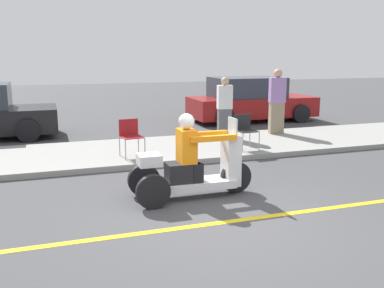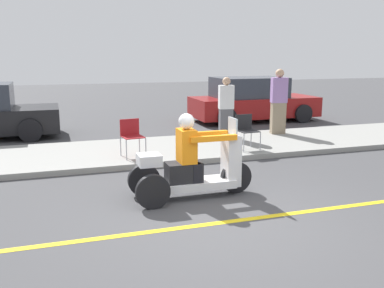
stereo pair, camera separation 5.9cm
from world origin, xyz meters
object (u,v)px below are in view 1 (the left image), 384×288
(folding_chair_curbside, at_px, (245,128))
(spectator_by_tree, at_px, (225,109))
(spectator_far_back, at_px, (277,103))
(parked_car_lot_left, at_px, (250,100))
(motorcycle_trike, at_px, (193,168))
(folding_chair_set_back, at_px, (130,134))

(folding_chair_curbside, bearing_deg, spectator_by_tree, 86.83)
(spectator_far_back, height_order, parked_car_lot_left, spectator_far_back)
(motorcycle_trike, height_order, spectator_far_back, spectator_far_back)
(spectator_by_tree, height_order, folding_chair_curbside, spectator_by_tree)
(spectator_far_back, height_order, folding_chair_set_back, spectator_far_back)
(parked_car_lot_left, bearing_deg, motorcycle_trike, -122.52)
(spectator_far_back, xyz_separation_m, parked_car_lot_left, (0.68, 3.07, -0.27))
(folding_chair_set_back, height_order, parked_car_lot_left, parked_car_lot_left)
(motorcycle_trike, bearing_deg, spectator_far_back, 46.76)
(motorcycle_trike, height_order, folding_chair_set_back, motorcycle_trike)
(motorcycle_trike, bearing_deg, folding_chair_curbside, 50.07)
(motorcycle_trike, xyz_separation_m, spectator_by_tree, (2.29, 4.07, 0.40))
(folding_chair_set_back, bearing_deg, spectator_by_tree, 24.90)
(motorcycle_trike, height_order, parked_car_lot_left, parked_car_lot_left)
(folding_chair_curbside, bearing_deg, parked_car_lot_left, 62.34)
(spectator_far_back, height_order, folding_chair_curbside, spectator_far_back)
(motorcycle_trike, xyz_separation_m, spectator_far_back, (3.95, 4.20, 0.49))
(motorcycle_trike, distance_m, spectator_far_back, 5.79)
(motorcycle_trike, distance_m, folding_chair_curbside, 3.44)
(spectator_far_back, bearing_deg, spectator_by_tree, -175.27)
(parked_car_lot_left, bearing_deg, folding_chair_set_back, -138.82)
(folding_chair_set_back, relative_size, folding_chair_curbside, 1.00)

